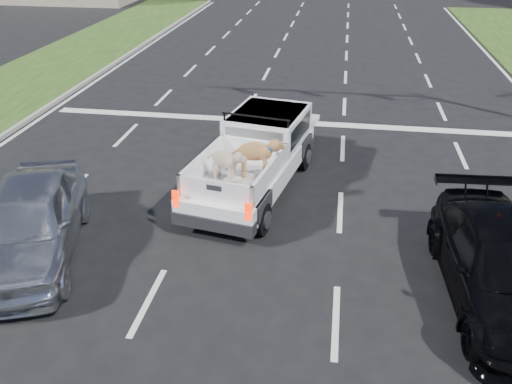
% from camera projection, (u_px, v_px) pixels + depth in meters
% --- Properties ---
extents(ground, '(160.00, 160.00, 0.00)m').
position_uv_depth(ground, '(240.00, 311.00, 9.91)').
color(ground, black).
rests_on(ground, ground).
extents(road_markings, '(17.75, 60.00, 0.01)m').
position_uv_depth(road_markings, '(281.00, 163.00, 15.65)').
color(road_markings, silver).
rests_on(road_markings, ground).
extents(pickup_truck, '(2.82, 5.56, 1.99)m').
position_uv_depth(pickup_truck, '(256.00, 155.00, 13.89)').
color(pickup_truck, black).
rests_on(pickup_truck, ground).
extents(silver_sedan, '(3.25, 5.12, 1.63)m').
position_uv_depth(silver_sedan, '(29.00, 222.00, 11.16)').
color(silver_sedan, silver).
rests_on(silver_sedan, ground).
extents(black_coupe, '(2.32, 5.12, 1.45)m').
position_uv_depth(black_coupe, '(503.00, 267.00, 9.90)').
color(black_coupe, black).
rests_on(black_coupe, ground).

